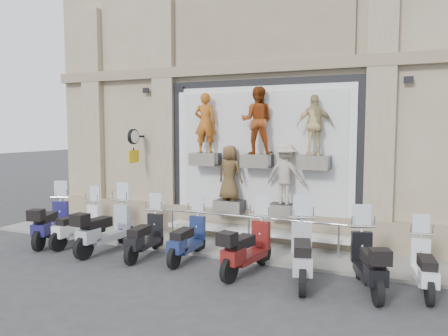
% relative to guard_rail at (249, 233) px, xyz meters
% --- Properties ---
extents(ground, '(90.00, 90.00, 0.00)m').
position_rel_guard_rail_xyz_m(ground, '(0.00, -2.00, -0.47)').
color(ground, '#313134').
rests_on(ground, ground).
extents(sidewalk, '(16.00, 2.20, 0.08)m').
position_rel_guard_rail_xyz_m(sidewalk, '(0.00, 0.10, -0.43)').
color(sidewalk, gray).
rests_on(sidewalk, ground).
extents(building, '(14.00, 8.60, 12.00)m').
position_rel_guard_rail_xyz_m(building, '(0.00, 5.00, 5.54)').
color(building, tan).
rests_on(building, ground).
extents(shop_vitrine, '(5.60, 0.86, 4.30)m').
position_rel_guard_rail_xyz_m(shop_vitrine, '(0.06, 0.75, 1.95)').
color(shop_vitrine, black).
rests_on(shop_vitrine, ground).
extents(guard_rail, '(5.06, 0.10, 0.93)m').
position_rel_guard_rail_xyz_m(guard_rail, '(0.00, 0.00, 0.00)').
color(guard_rail, '#9EA0A5').
rests_on(guard_rail, ground).
extents(clock_sign_bracket, '(0.10, 0.80, 1.02)m').
position_rel_guard_rail_xyz_m(clock_sign_bracket, '(-3.90, 0.47, 2.34)').
color(clock_sign_bracket, black).
rests_on(clock_sign_bracket, ground).
extents(scooter_a, '(1.28, 2.15, 1.68)m').
position_rel_guard_rail_xyz_m(scooter_a, '(-5.29, -1.52, 0.37)').
color(scooter_a, '#191751').
rests_on(scooter_a, ground).
extents(scooter_b, '(0.73, 1.97, 1.57)m').
position_rel_guard_rail_xyz_m(scooter_b, '(-4.47, -1.36, 0.32)').
color(scooter_b, white).
rests_on(scooter_b, ground).
extents(scooter_c, '(0.76, 2.18, 1.74)m').
position_rel_guard_rail_xyz_m(scooter_c, '(-3.36, -1.59, 0.41)').
color(scooter_c, '#9DA2AA').
rests_on(scooter_c, ground).
extents(scooter_d, '(0.73, 1.92, 1.52)m').
position_rel_guard_rail_xyz_m(scooter_d, '(-2.17, -1.56, 0.30)').
color(scooter_d, black).
rests_on(scooter_d, ground).
extents(scooter_e, '(0.61, 1.90, 1.53)m').
position_rel_guard_rail_xyz_m(scooter_e, '(-1.06, -1.39, 0.30)').
color(scooter_e, '#16224D').
rests_on(scooter_e, ground).
extents(scooter_f, '(0.93, 2.10, 1.65)m').
position_rel_guard_rail_xyz_m(scooter_f, '(0.60, -1.70, 0.36)').
color(scooter_f, '#611210').
rests_on(scooter_f, ground).
extents(scooter_g, '(1.14, 2.22, 1.73)m').
position_rel_guard_rail_xyz_m(scooter_g, '(1.84, -1.77, 0.40)').
color(scooter_g, '#9C9DA3').
rests_on(scooter_g, ground).
extents(scooter_h, '(1.20, 2.07, 1.62)m').
position_rel_guard_rail_xyz_m(scooter_h, '(3.15, -1.73, 0.34)').
color(scooter_h, black).
rests_on(scooter_h, ground).
extents(scooter_i, '(0.76, 1.84, 1.45)m').
position_rel_guard_rail_xyz_m(scooter_i, '(4.15, -1.40, 0.26)').
color(scooter_i, silver).
rests_on(scooter_i, ground).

